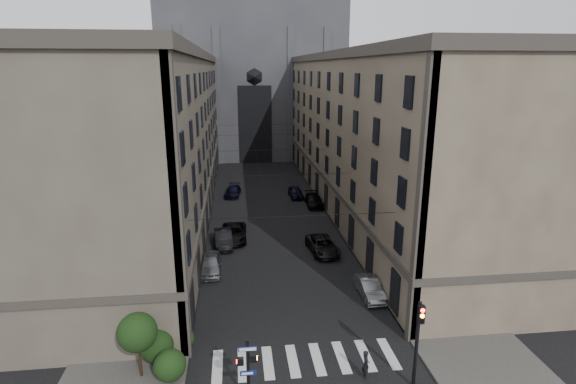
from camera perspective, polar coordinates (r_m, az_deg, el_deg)
name	(u,v)px	position (r m, az deg, el deg)	size (l,w,h in m)	color
sidewalk_left	(183,210)	(57.15, -13.24, -2.20)	(7.00, 80.00, 0.15)	#383533
sidewalk_right	(348,204)	(58.53, 7.64, -1.50)	(7.00, 80.00, 0.15)	#383533
zebra_crossing	(305,360)	(29.01, 2.18, -20.51)	(11.00, 3.20, 0.01)	beige
building_left	(152,136)	(55.54, -16.86, 6.87)	(13.60, 60.60, 18.85)	#4B433A
building_right	(374,132)	(57.36, 10.84, 7.51)	(13.60, 60.60, 18.85)	brown
gothic_tower	(252,64)	(93.19, -4.66, 15.92)	(35.00, 23.00, 58.00)	#2D2D33
pedestrian_signal_left	(248,368)	(24.57, -5.12, -21.42)	(1.02, 0.38, 4.00)	black
traffic_light_right	(418,335)	(26.10, 16.19, -17.02)	(0.34, 0.50, 5.20)	black
shrub_cluster	(155,344)	(28.17, -16.54, -18.01)	(3.90, 4.40, 3.90)	black
tram_wires	(267,151)	(54.81, -2.74, 5.18)	(14.00, 60.00, 0.43)	black
car_left_near	(211,264)	(39.62, -9.79, -9.02)	(1.80, 4.47, 1.52)	slate
car_left_midnear	(223,239)	(44.98, -8.21, -5.88)	(1.65, 4.73, 1.56)	black
car_left_midfar	(234,233)	(46.32, -6.89, -5.20)	(2.54, 5.50, 1.53)	black
car_left_far	(233,191)	(62.13, -7.01, 0.11)	(1.91, 4.69, 1.36)	black
car_right_near	(370,288)	(35.88, 10.32, -11.90)	(1.47, 4.21, 1.39)	slate
car_right_midnear	(323,245)	(43.15, 4.43, -6.78)	(2.40, 5.21, 1.45)	black
car_right_midfar	(314,200)	(57.33, 3.33, -1.06)	(2.05, 5.05, 1.47)	black
car_right_far	(296,192)	(60.99, 0.98, -0.02)	(1.71, 4.26, 1.45)	black
pedestrian	(366,364)	(27.53, 9.84, -20.76)	(0.64, 0.42, 1.74)	black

